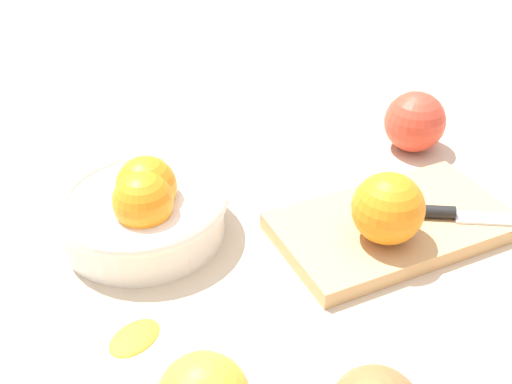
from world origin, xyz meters
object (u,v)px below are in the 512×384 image
(cutting_board, at_px, (393,226))
(orange_on_board, at_px, (388,208))
(knife, at_px, (465,215))
(apple_back_right, at_px, (415,122))
(bowl, at_px, (142,207))

(cutting_board, bearing_deg, orange_on_board, -133.88)
(knife, height_order, apple_back_right, apple_back_right)
(orange_on_board, height_order, knife, orange_on_board)
(bowl, height_order, orange_on_board, same)
(bowl, xyz_separation_m, apple_back_right, (0.37, 0.08, 0.00))
(bowl, bearing_deg, knife, -15.84)
(cutting_board, relative_size, orange_on_board, 3.42)
(cutting_board, bearing_deg, apple_back_right, 55.94)
(orange_on_board, bearing_deg, bowl, 157.02)
(apple_back_right, bearing_deg, cutting_board, -124.06)
(orange_on_board, bearing_deg, apple_back_right, 54.37)
(bowl, distance_m, orange_on_board, 0.26)
(apple_back_right, bearing_deg, orange_on_board, -125.63)
(cutting_board, relative_size, apple_back_right, 3.20)
(cutting_board, xyz_separation_m, orange_on_board, (-0.02, -0.03, 0.05))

